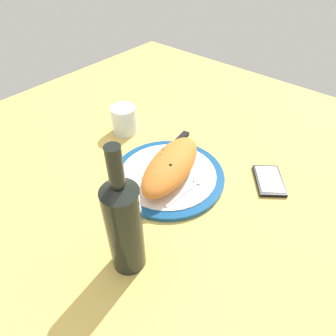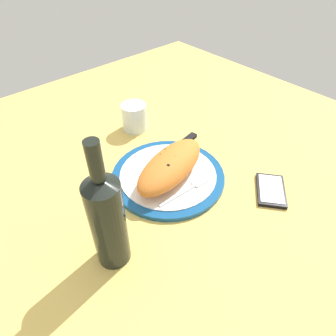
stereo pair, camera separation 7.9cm
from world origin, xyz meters
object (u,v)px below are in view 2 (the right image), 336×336
at_px(plate, 168,176).
at_px(calzone, 170,166).
at_px(fork, 188,189).
at_px(wine_bottle, 107,220).
at_px(knife, 178,147).
at_px(water_glass, 134,118).
at_px(smartphone, 271,190).

bearing_deg(plate, calzone, -96.90).
height_order(fork, wine_bottle, wine_bottle).
xyz_separation_m(knife, water_glass, (-0.02, 0.19, 0.02)).
relative_size(knife, water_glass, 2.71).
relative_size(fork, knife, 0.65).
relative_size(smartphone, water_glass, 1.51).
relative_size(calzone, wine_bottle, 0.89).
distance_m(knife, smartphone, 0.28).
height_order(fork, smartphone, fork).
xyz_separation_m(water_glass, wine_bottle, (-0.32, -0.35, 0.08)).
bearing_deg(wine_bottle, plate, 22.60).
distance_m(smartphone, water_glass, 0.47).
bearing_deg(smartphone, calzone, 128.40).
height_order(knife, water_glass, water_glass).
distance_m(plate, knife, 0.11).
height_order(water_glass, wine_bottle, wine_bottle).
bearing_deg(wine_bottle, calzone, 20.77).
bearing_deg(calzone, plate, 83.10).
height_order(smartphone, water_glass, water_glass).
distance_m(plate, calzone, 0.04).
distance_m(calzone, smartphone, 0.27).
xyz_separation_m(plate, fork, (-0.00, -0.08, 0.01)).
relative_size(plate, fork, 1.98).
relative_size(plate, calzone, 1.13).
bearing_deg(smartphone, plate, 126.96).
distance_m(plate, wine_bottle, 0.29).
xyz_separation_m(calzone, water_glass, (0.08, 0.26, -0.01)).
relative_size(fork, wine_bottle, 0.51).
relative_size(fork, smartphone, 1.16).
bearing_deg(smartphone, fork, 140.15).
bearing_deg(plate, smartphone, -53.04).
bearing_deg(fork, calzone, 89.25).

